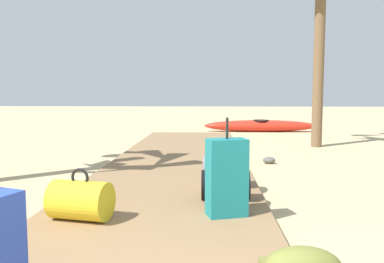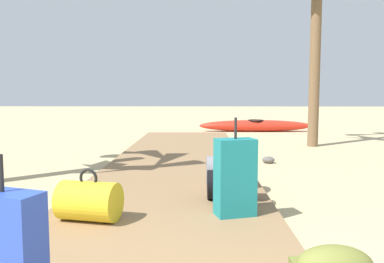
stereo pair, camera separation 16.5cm
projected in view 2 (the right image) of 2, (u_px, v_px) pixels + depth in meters
The scene contains 9 objects.
ground_plane at pixel (172, 188), 4.86m from camera, with size 60.00×60.00×0.00m, color tan.
boardwalk at pixel (177, 169), 5.88m from camera, with size 2.13×10.22×0.08m, color olive.
duffel_bag_grey at pixel (228, 171), 4.62m from camera, with size 0.51×0.35×0.46m.
duffel_bag_yellow at pixel (89, 201), 3.36m from camera, with size 0.56×0.43×0.45m.
duffel_bag_black at pixel (231, 184), 4.04m from camera, with size 0.49×0.31×0.41m.
suitcase_blue at pixel (5, 252), 1.94m from camera, with size 0.43×0.29×0.79m.
suitcase_teal at pixel (235, 177), 3.49m from camera, with size 0.38×0.29×0.87m.
kayak at pixel (256, 126), 12.02m from camera, with size 3.42×0.56×0.36m.
rock_right_mid at pixel (268, 160), 6.59m from camera, with size 0.18×0.21×0.11m, color #5B5651.
Camera 2 is at (0.33, -0.68, 1.16)m, focal length 37.12 mm.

